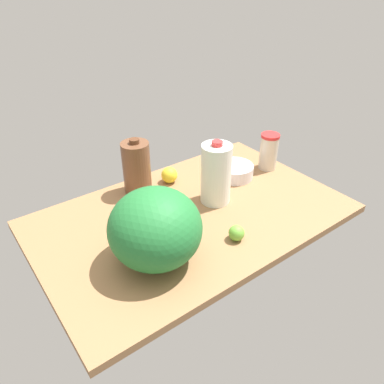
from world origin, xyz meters
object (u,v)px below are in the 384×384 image
object	(u,v)px
milk_jug	(216,174)
mixing_bowl	(234,171)
watermelon	(155,228)
tumbler_cup	(269,151)
lemon_by_jug	(169,175)
lime_beside_bowl	(237,233)
chocolate_milk_jug	(137,168)

from	to	relation	value
milk_jug	mixing_bowl	xyz separation A→B (cm)	(-19.54, -9.75, -9.65)
watermelon	tumbler_cup	bearing A→B (deg)	-163.48
lemon_by_jug	lime_beside_bowl	bearing A→B (deg)	86.19
lemon_by_jug	watermelon	bearing A→B (deg)	51.43
watermelon	lime_beside_bowl	distance (cm)	31.08
lime_beside_bowl	lemon_by_jug	world-z (taller)	lemon_by_jug
milk_jug	lime_beside_bowl	size ratio (longest dim) A/B	4.66
milk_jug	chocolate_milk_jug	size ratio (longest dim) A/B	1.10
lemon_by_jug	milk_jug	bearing A→B (deg)	106.39
watermelon	lemon_by_jug	world-z (taller)	watermelon
tumbler_cup	mixing_bowl	world-z (taller)	tumbler_cup
watermelon	mixing_bowl	xyz separation A→B (cm)	(-57.83, -25.58, -10.11)
chocolate_milk_jug	lemon_by_jug	distance (cm)	16.80
watermelon	mixing_bowl	distance (cm)	64.04
mixing_bowl	watermelon	bearing A→B (deg)	23.86
milk_jug	lime_beside_bowl	world-z (taller)	milk_jug
tumbler_cup	lemon_by_jug	xyz separation A→B (cm)	(44.70, -16.78, -5.06)
milk_jug	watermelon	xyz separation A→B (cm)	(38.29, 15.83, 0.46)
watermelon	milk_jug	bearing A→B (deg)	-157.54
chocolate_milk_jug	mixing_bowl	distance (cm)	44.91
milk_jug	watermelon	bearing A→B (deg)	22.46
mixing_bowl	lime_beside_bowl	bearing A→B (deg)	48.71
milk_jug	lemon_by_jug	size ratio (longest dim) A/B	3.73
mixing_bowl	lemon_by_jug	distance (cm)	29.83
milk_jug	lemon_by_jug	world-z (taller)	milk_jug
tumbler_cup	chocolate_milk_jug	world-z (taller)	chocolate_milk_jug
tumbler_cup	chocolate_milk_jug	xyz separation A→B (cm)	(59.46, -18.74, 2.70)
mixing_bowl	lemon_by_jug	size ratio (longest dim) A/B	2.37
tumbler_cup	milk_jug	bearing A→B (deg)	10.11
milk_jug	lemon_by_jug	distance (cm)	26.12
tumbler_cup	chocolate_milk_jug	distance (cm)	62.40
tumbler_cup	mixing_bowl	bearing A→B (deg)	-9.38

